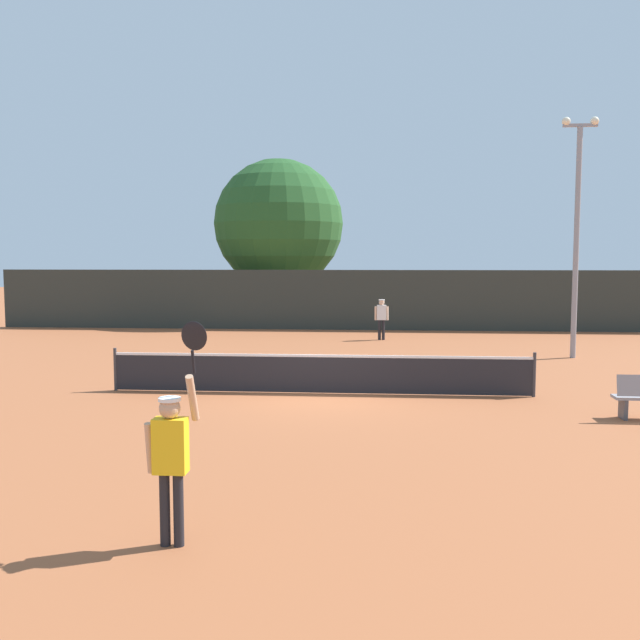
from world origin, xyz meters
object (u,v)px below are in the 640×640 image
object	(u,v)px
large_tree	(279,224)
parked_car_near	(383,303)
tennis_ball	(303,367)
light_pole	(577,222)
player_receiving	(382,315)
player_serving	(172,448)

from	to	relation	value
large_tree	parked_car_near	world-z (taller)	large_tree
tennis_ball	large_tree	xyz separation A→B (m)	(-2.80, 14.87, 5.03)
light_pole	parked_car_near	xyz separation A→B (m)	(-6.10, 15.90, -3.72)
light_pole	large_tree	world-z (taller)	large_tree
player_receiving	parked_car_near	distance (m)	11.35
player_receiving	tennis_ball	bearing A→B (deg)	71.83
player_serving	player_receiving	distance (m)	20.51
light_pole	tennis_ball	bearing A→B (deg)	-161.90
tennis_ball	large_tree	distance (m)	15.94
player_serving	tennis_ball	size ratio (longest dim) A/B	38.09
tennis_ball	light_pole	world-z (taller)	light_pole
parked_car_near	light_pole	bearing A→B (deg)	-65.95
player_receiving	parked_car_near	bearing A→B (deg)	-91.09
light_pole	large_tree	distance (m)	16.67
player_receiving	light_pole	world-z (taller)	light_pole
player_serving	tennis_ball	bearing A→B (deg)	89.34
tennis_ball	light_pole	size ratio (longest dim) A/B	0.01
tennis_ball	player_serving	bearing A→B (deg)	-90.66
large_tree	player_receiving	bearing A→B (deg)	-54.92
player_serving	player_receiving	size ratio (longest dim) A/B	1.57
light_pole	large_tree	size ratio (longest dim) A/B	0.94
player_serving	parked_car_near	world-z (taller)	player_serving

